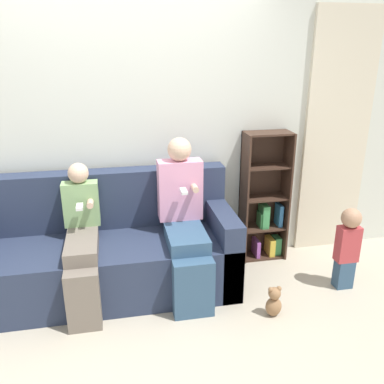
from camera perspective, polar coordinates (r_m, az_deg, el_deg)
ground_plane at (r=3.30m, az=-7.24°, el=-17.50°), size 14.00×14.00×0.00m
back_wall at (r=3.65m, az=-9.29°, el=8.28°), size 10.00×0.06×2.55m
curtain_panel at (r=4.20m, az=19.59°, el=7.44°), size 0.66×0.04×2.34m
couch at (r=3.55m, az=-12.04°, el=-8.41°), size 2.17×0.82×0.98m
adult_seated at (r=3.33m, az=-1.07°, el=-3.67°), size 0.37×0.75×1.29m
child_seated at (r=3.30m, az=-15.22°, el=-6.58°), size 0.29×0.75×1.11m
toddler_standing at (r=3.70m, az=21.00°, el=-6.90°), size 0.18×0.17×0.74m
bookshelf at (r=3.99m, az=10.11°, el=-1.66°), size 0.43×0.25×1.26m
teddy_bear at (r=3.32m, az=11.42°, el=-14.90°), size 0.13×0.10×0.26m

